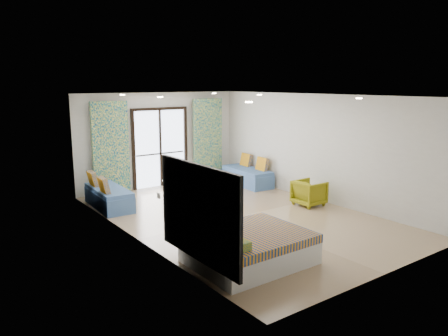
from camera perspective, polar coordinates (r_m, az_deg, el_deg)
floor at (r=9.94m, az=2.03°, el=-6.32°), size 5.00×7.50×0.01m
ceiling at (r=9.48m, az=2.15°, el=9.43°), size 5.00×7.50×0.01m
wall_back at (r=12.75m, az=-8.40°, el=3.67°), size 5.00×0.01×2.70m
wall_front at (r=7.12m, az=21.09°, el=-2.86°), size 5.00×0.01×2.70m
wall_left at (r=8.33m, az=-11.56°, el=-0.37°), size 0.01×7.50×2.70m
wall_right at (r=11.32m, az=12.10°, el=2.61°), size 0.01×7.50×2.70m
balcony_door at (r=12.73m, az=-8.33°, el=3.24°), size 1.76×0.08×2.28m
balcony_rail at (r=12.79m, az=-8.31°, el=1.88°), size 1.52×0.03×0.04m
curtain_left at (r=11.96m, az=-14.57°, el=2.46°), size 1.00×0.10×2.50m
curtain_right at (r=13.39m, az=-2.15°, el=3.71°), size 1.00×0.10×2.50m
downlight_a at (r=7.05m, az=3.27°, el=8.60°), size 0.12×0.12×0.02m
downlight_b at (r=9.09m, az=17.23°, el=8.69°), size 0.12×0.12×0.02m
downlight_c at (r=9.56m, az=-8.35°, el=9.16°), size 0.12×0.12×0.02m
downlight_d at (r=11.15m, az=4.66°, el=9.51°), size 0.12×0.12×0.02m
downlight_e at (r=11.37m, az=-13.13°, el=9.29°), size 0.12×0.12×0.02m
downlight_f at (r=12.73m, az=-1.31°, el=9.74°), size 0.12×0.12×0.02m
headboard at (r=6.61m, az=-3.39°, el=-5.86°), size 0.06×2.10×1.50m
switch_plate at (r=7.65m, az=-8.53°, el=-3.61°), size 0.02×0.10×0.10m
bed at (r=7.42m, az=3.20°, el=-10.30°), size 1.89×1.54×0.65m
daybed_left at (r=10.92m, az=-14.88°, el=-3.64°), size 0.75×1.76×0.86m
daybed_right at (r=12.90m, az=3.10°, el=-1.02°), size 0.81×1.80×0.86m
coffee_table at (r=11.48m, az=-6.22°, el=-2.00°), size 0.84×0.84×0.76m
vase at (r=11.44m, az=-5.88°, el=-1.38°), size 0.21×0.22×0.16m
armchair at (r=10.93m, az=11.07°, el=-3.04°), size 0.63×0.67×0.68m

